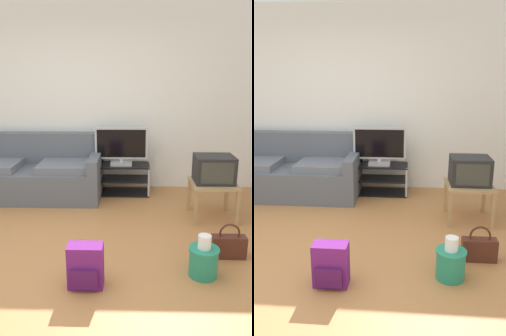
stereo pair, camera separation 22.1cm
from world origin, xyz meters
TOP-DOWN VIEW (x-y plane):
  - ground_plane at (0.00, 0.00)m, footprint 9.00×9.80m
  - wall_back at (0.00, 2.45)m, footprint 9.00×0.10m
  - couch at (-0.71, 1.94)m, footprint 1.98×0.87m
  - tv_stand at (0.57, 2.09)m, footprint 0.82×0.41m
  - flat_tv at (0.57, 2.07)m, footprint 0.76×0.22m
  - side_table at (1.71, 1.21)m, footprint 0.54×0.54m
  - crt_tv at (1.71, 1.23)m, footprint 0.46×0.38m
  - backpack at (0.36, -0.23)m, footprint 0.29×0.24m
  - handbag at (1.67, 0.26)m, footprint 0.32×0.12m
  - cleaning_bucket at (1.36, -0.05)m, footprint 0.26×0.26m

SIDE VIEW (x-z plane):
  - ground_plane at x=0.00m, z-range -0.02..0.00m
  - handbag at x=1.67m, z-range -0.05..0.30m
  - cleaning_bucket at x=1.36m, z-range -0.03..0.35m
  - backpack at x=0.36m, z-range 0.00..0.37m
  - tv_stand at x=0.57m, z-range 0.00..0.44m
  - couch at x=-0.71m, z-range -0.11..0.77m
  - side_table at x=1.71m, z-range 0.16..0.61m
  - crt_tv at x=1.71m, z-range 0.45..0.78m
  - flat_tv at x=0.57m, z-range 0.44..0.98m
  - wall_back at x=0.00m, z-range 0.00..2.70m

